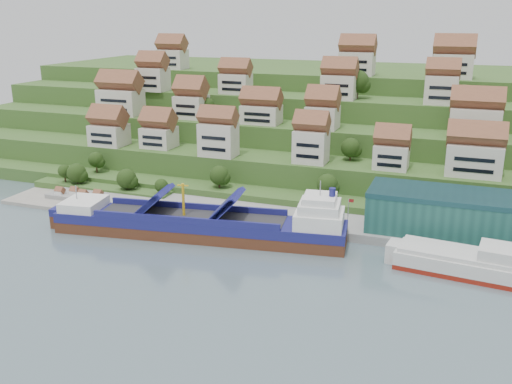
% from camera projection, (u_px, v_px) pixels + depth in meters
% --- Properties ---
extents(ground, '(300.00, 300.00, 0.00)m').
position_uv_depth(ground, '(263.00, 244.00, 134.97)').
color(ground, slate).
rests_on(ground, ground).
extents(quay, '(180.00, 14.00, 2.20)m').
position_uv_depth(quay, '(359.00, 229.00, 141.46)').
color(quay, gray).
rests_on(quay, ground).
extents(pebble_beach, '(45.00, 20.00, 1.00)m').
position_uv_depth(pebble_beach, '(88.00, 200.00, 164.72)').
color(pebble_beach, gray).
rests_on(pebble_beach, ground).
extents(hillside, '(260.00, 128.00, 31.00)m').
position_uv_depth(hillside, '(351.00, 124.00, 224.47)').
color(hillside, '#2D4C1E').
rests_on(hillside, ground).
extents(hillside_village, '(157.07, 62.63, 28.14)m').
position_uv_depth(hillside_village, '(334.00, 108.00, 179.53)').
color(hillside_village, beige).
rests_on(hillside_village, ground).
extents(hillside_trees, '(141.36, 62.41, 31.16)m').
position_uv_depth(hillside_trees, '(278.00, 134.00, 174.16)').
color(hillside_trees, '#264115').
rests_on(hillside_trees, ground).
extents(warehouse, '(60.00, 15.00, 10.00)m').
position_uv_depth(warehouse, '(501.00, 218.00, 130.85)').
color(warehouse, '#1F554D').
rests_on(warehouse, quay).
extents(flagpole, '(1.28, 0.16, 8.00)m').
position_uv_depth(flagpole, '(349.00, 212.00, 135.88)').
color(flagpole, gray).
rests_on(flagpole, quay).
extents(beach_huts, '(14.40, 3.70, 2.20)m').
position_uv_depth(beach_huts, '(79.00, 196.00, 163.79)').
color(beach_huts, white).
rests_on(beach_huts, pebble_beach).
extents(cargo_ship, '(72.17, 20.95, 15.73)m').
position_uv_depth(cargo_ship, '(206.00, 225.00, 138.16)').
color(cargo_ship, '#512A18').
rests_on(cargo_ship, ground).
extents(second_ship, '(27.52, 12.62, 7.72)m').
position_uv_depth(second_ship, '(464.00, 263.00, 119.15)').
color(second_ship, maroon).
rests_on(second_ship, ground).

